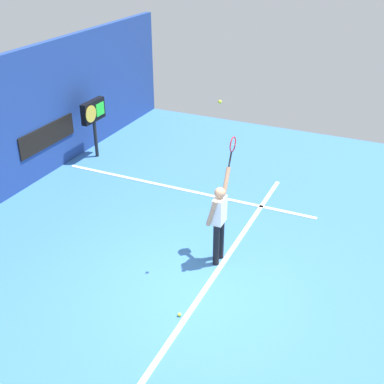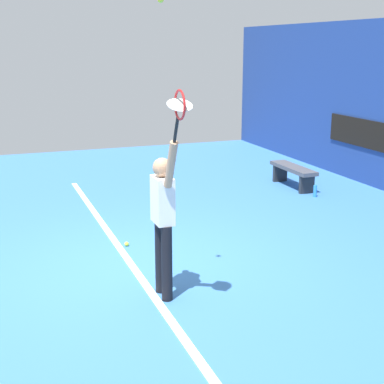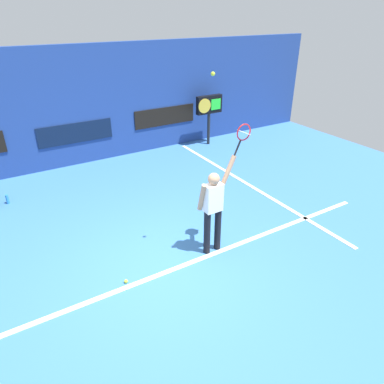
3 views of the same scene
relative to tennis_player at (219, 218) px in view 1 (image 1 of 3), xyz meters
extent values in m
plane|color=#3870B2|center=(-1.03, 0.01, -1.01)|extent=(18.00, 18.00, 0.00)
cube|color=black|center=(1.97, 5.77, 0.07)|extent=(2.20, 0.03, 0.60)
cube|color=white|center=(-1.03, -0.13, -1.00)|extent=(10.00, 0.10, 0.01)
cube|color=white|center=(2.51, 2.01, -1.00)|extent=(0.10, 7.00, 0.01)
cylinder|color=black|center=(-0.13, 0.00, -0.55)|extent=(0.13, 0.13, 0.92)
cylinder|color=black|center=(0.12, 0.00, -0.55)|extent=(0.13, 0.13, 0.92)
cube|color=white|center=(-0.01, 0.00, 0.19)|extent=(0.34, 0.20, 0.55)
sphere|color=tan|center=(-0.01, 0.00, 0.57)|extent=(0.22, 0.22, 0.22)
cylinder|color=tan|center=(0.31, 0.00, 0.66)|extent=(0.32, 0.09, 0.57)
cylinder|color=tan|center=(-0.21, 0.08, 0.21)|extent=(0.09, 0.23, 0.58)
cylinder|color=black|center=(0.49, 0.00, 1.07)|extent=(0.15, 0.03, 0.29)
torus|color=red|center=(0.61, 0.00, 1.34)|extent=(0.41, 0.02, 0.41)
cylinder|color=silver|center=(0.61, 0.00, 1.34)|extent=(0.25, 0.27, 0.11)
sphere|color=#CCE033|center=(-0.07, 0.02, 2.39)|extent=(0.07, 0.07, 0.07)
cylinder|color=black|center=(3.39, 5.25, -0.46)|extent=(0.10, 0.10, 1.11)
cube|color=black|center=(3.39, 5.25, 0.40)|extent=(0.95, 0.18, 0.60)
cylinder|color=gold|center=(3.15, 5.15, 0.40)|extent=(0.48, 0.02, 0.48)
cube|color=#26D833|center=(3.60, 5.15, 0.40)|extent=(0.38, 0.02, 0.36)
sphere|color=#CCE033|center=(-1.83, -0.01, -0.98)|extent=(0.07, 0.07, 0.07)
camera|label=1|loc=(-7.91, -3.04, 5.10)|focal=47.02mm
camera|label=2|loc=(5.92, -1.86, 1.91)|focal=52.23mm
camera|label=3|loc=(-3.30, -4.68, 3.28)|focal=32.92mm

